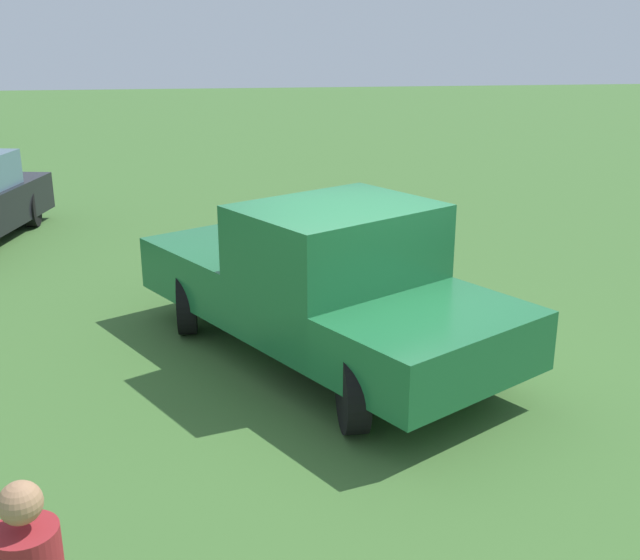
{
  "coord_description": "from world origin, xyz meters",
  "views": [
    {
      "loc": [
        7.53,
        -1.5,
        3.59
      ],
      "look_at": [
        -0.5,
        -0.41,
        0.9
      ],
      "focal_mm": 43.23,
      "sensor_mm": 36.0,
      "label": 1
    }
  ],
  "objects": [
    {
      "name": "ground_plane",
      "position": [
        0.0,
        0.0,
        0.0
      ],
      "size": [
        80.0,
        80.0,
        0.0
      ],
      "primitive_type": "plane",
      "color": "#3D662D"
    },
    {
      "name": "pickup_truck",
      "position": [
        -0.4,
        -0.34,
        0.93
      ],
      "size": [
        5.15,
        4.17,
        1.8
      ],
      "rotation": [
        0.0,
        0.0,
        3.68
      ],
      "color": "black",
      "rests_on": "ground_plane"
    }
  ]
}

